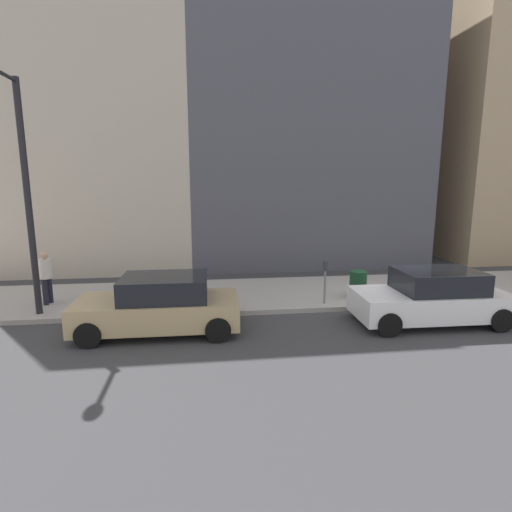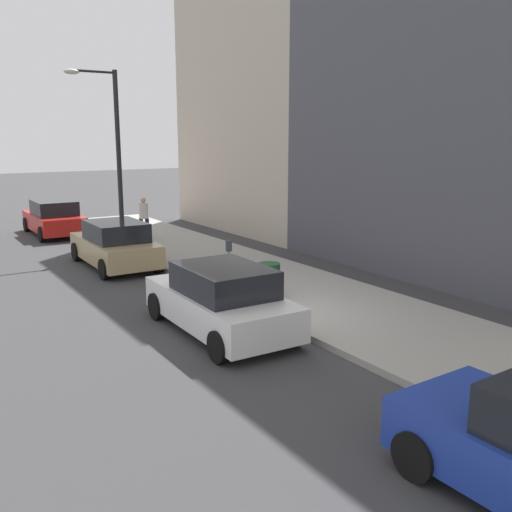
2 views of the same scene
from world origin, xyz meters
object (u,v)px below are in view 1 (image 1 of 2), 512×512
object	(u,v)px
parking_meter	(325,278)
office_tower_right	(94,107)
parked_car_tan	(160,305)
streetlamp	(21,179)
office_tower_left	(512,70)
office_block_center	(293,116)
parked_car_white	(432,298)
trash_bin	(358,285)
pedestrian_midblock	(46,275)

from	to	relation	value
parking_meter	office_tower_right	world-z (taller)	office_tower_right
parked_car_tan	streetlamp	distance (m)	5.06
office_tower_left	office_block_center	size ratio (longest dim) A/B	1.37
parked_car_white	streetlamp	distance (m)	11.69
parked_car_white	streetlamp	xyz separation A→B (m)	(1.53, 11.12, 3.28)
parking_meter	trash_bin	size ratio (longest dim) A/B	1.50
trash_bin	pedestrian_midblock	distance (m)	9.94
parking_meter	streetlamp	distance (m)	9.07
trash_bin	office_block_center	distance (m)	12.16
office_tower_left	office_block_center	bearing A→B (deg)	90.93
parking_meter	trash_bin	bearing A→B (deg)	-70.49
parked_car_white	trash_bin	size ratio (longest dim) A/B	4.70
trash_bin	pedestrian_midblock	xyz separation A→B (m)	(0.60, 9.91, 0.49)
office_tower_left	office_block_center	distance (m)	13.20
parked_car_white	parked_car_tan	world-z (taller)	same
parking_meter	office_tower_left	size ratio (longest dim) A/B	0.07
parked_car_tan	parking_meter	world-z (taller)	parked_car_tan
parked_car_white	streetlamp	bearing A→B (deg)	83.26
trash_bin	pedestrian_midblock	world-z (taller)	pedestrian_midblock
office_block_center	parked_car_white	bearing A→B (deg)	-173.50
streetlamp	pedestrian_midblock	distance (m)	3.18
office_block_center	office_tower_right	bearing A→B (deg)	94.00
streetlamp	office_block_center	distance (m)	14.84
streetlamp	trash_bin	world-z (taller)	streetlamp
parking_meter	streetlamp	size ratio (longest dim) A/B	0.21
parked_car_white	parking_meter	distance (m)	3.09
parked_car_white	office_block_center	distance (m)	13.99
parked_car_tan	parked_car_white	bearing A→B (deg)	-91.12
office_tower_left	office_tower_right	bearing A→B (deg)	92.28
pedestrian_midblock	office_block_center	size ratio (longest dim) A/B	0.11
streetlamp	office_tower_right	xyz separation A→B (m)	(9.95, 0.44, 3.56)
trash_bin	pedestrian_midblock	size ratio (longest dim) A/B	0.54
office_tower_left	office_tower_right	world-z (taller)	office_tower_left
office_tower_left	office_tower_right	distance (m)	23.24
parked_car_tan	trash_bin	size ratio (longest dim) A/B	4.69
trash_bin	office_tower_left	distance (m)	19.04
office_tower_left	pedestrian_midblock	bearing A→B (deg)	113.01
parked_car_white	parking_meter	size ratio (longest dim) A/B	3.14
pedestrian_midblock	office_tower_right	distance (m)	10.88
parked_car_tan	parking_meter	xyz separation A→B (m)	(1.46, -4.91, 0.24)
trash_bin	parked_car_white	bearing A→B (deg)	-148.83
parking_meter	office_tower_right	bearing A→B (deg)	42.56
streetlamp	office_tower_left	distance (m)	25.87
parking_meter	pedestrian_midblock	bearing A→B (deg)	83.04
streetlamp	trash_bin	distance (m)	10.41
parking_meter	office_tower_left	world-z (taller)	office_tower_left
parking_meter	office_block_center	xyz separation A→B (m)	(10.50, -1.18, 6.47)
parked_car_tan	office_tower_right	bearing A→B (deg)	20.65
trash_bin	office_block_center	bearing A→B (deg)	0.51
trash_bin	parked_car_tan	bearing A→B (deg)	107.13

